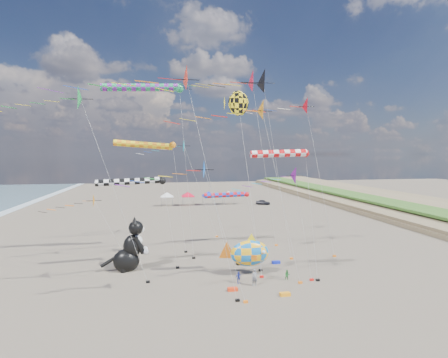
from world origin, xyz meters
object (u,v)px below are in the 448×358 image
Objects in this scene: person_adult at (255,277)px; child_blue at (238,277)px; cat_inflatable at (129,244)px; fish_inflatable at (249,253)px; parked_car at (263,202)px; child_green at (287,275)px.

person_adult is 1.40× the size of child_blue.
person_adult is at bearing -53.44° from child_blue.
person_adult is at bearing -35.30° from cat_inflatable.
fish_inflatable is at bearing 33.76° from child_blue.
parked_car is at bearing 51.68° from child_blue.
person_adult is (11.96, -6.82, -2.02)m from cat_inflatable.
fish_inflatable reaches higher than person_adult.
fish_inflatable is at bearing -169.28° from parked_car.
parked_car is (15.94, 47.82, -1.69)m from fish_inflatable.
cat_inflatable reaches higher than parked_car.
parked_car is (16.18, 50.83, -0.21)m from person_adult.
parked_car is (28.14, 44.00, -2.23)m from cat_inflatable.
fish_inflatable reaches higher than child_green.
fish_inflatable is (12.20, -3.82, -0.55)m from cat_inflatable.
child_green is 0.30× the size of parked_car.
child_green is (15.50, -5.98, -2.31)m from cat_inflatable.
person_adult is 53.34m from parked_car.
parked_car is at bearing 51.81° from cat_inflatable.
child_blue is 0.33× the size of parked_car.
child_green is at bearing 4.70° from person_adult.
person_adult reaches higher than child_blue.
cat_inflatable reaches higher than child_blue.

